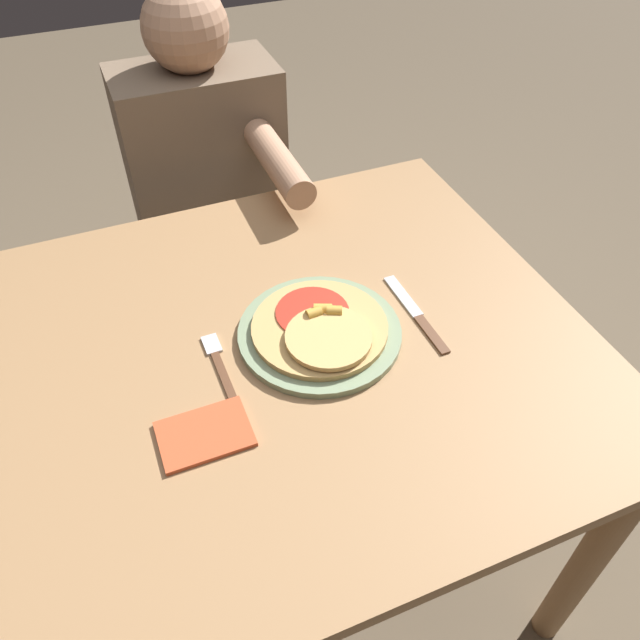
{
  "coord_description": "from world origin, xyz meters",
  "views": [
    {
      "loc": [
        -0.25,
        -0.72,
        1.55
      ],
      "look_at": [
        0.04,
        -0.0,
        0.79
      ],
      "focal_mm": 35.0,
      "sensor_mm": 36.0,
      "label": 1
    }
  ],
  "objects_px": {
    "plate": "(320,333)",
    "person_diner": "(208,176)",
    "fork": "(220,365)",
    "dining_table": "(298,383)",
    "knife": "(417,314)",
    "pizza": "(322,329)"
  },
  "relations": [
    {
      "from": "plate",
      "to": "knife",
      "type": "distance_m",
      "value": 0.19
    },
    {
      "from": "plate",
      "to": "person_diner",
      "type": "xyz_separation_m",
      "value": [
        -0.02,
        0.74,
        -0.09
      ]
    },
    {
      "from": "plate",
      "to": "knife",
      "type": "xyz_separation_m",
      "value": [
        0.19,
        -0.02,
        -0.0
      ]
    },
    {
      "from": "knife",
      "to": "person_diner",
      "type": "bearing_deg",
      "value": 105.25
    },
    {
      "from": "fork",
      "to": "person_diner",
      "type": "height_order",
      "value": "person_diner"
    },
    {
      "from": "pizza",
      "to": "person_diner",
      "type": "xyz_separation_m",
      "value": [
        -0.02,
        0.74,
        -0.11
      ]
    },
    {
      "from": "pizza",
      "to": "fork",
      "type": "relative_size",
      "value": 1.38
    },
    {
      "from": "person_diner",
      "to": "fork",
      "type": "bearing_deg",
      "value": -102.59
    },
    {
      "from": "person_diner",
      "to": "plate",
      "type": "bearing_deg",
      "value": -88.4
    },
    {
      "from": "fork",
      "to": "person_diner",
      "type": "bearing_deg",
      "value": 77.41
    },
    {
      "from": "dining_table",
      "to": "knife",
      "type": "bearing_deg",
      "value": -5.01
    },
    {
      "from": "plate",
      "to": "person_diner",
      "type": "relative_size",
      "value": 0.26
    },
    {
      "from": "plate",
      "to": "fork",
      "type": "relative_size",
      "value": 1.67
    },
    {
      "from": "dining_table",
      "to": "plate",
      "type": "height_order",
      "value": "plate"
    },
    {
      "from": "fork",
      "to": "plate",
      "type": "bearing_deg",
      "value": 0.26
    },
    {
      "from": "plate",
      "to": "knife",
      "type": "height_order",
      "value": "plate"
    },
    {
      "from": "pizza",
      "to": "knife",
      "type": "distance_m",
      "value": 0.19
    },
    {
      "from": "dining_table",
      "to": "fork",
      "type": "height_order",
      "value": "fork"
    },
    {
      "from": "fork",
      "to": "person_diner",
      "type": "distance_m",
      "value": 0.76
    },
    {
      "from": "person_diner",
      "to": "pizza",
      "type": "bearing_deg",
      "value": -88.37
    },
    {
      "from": "pizza",
      "to": "fork",
      "type": "height_order",
      "value": "pizza"
    },
    {
      "from": "dining_table",
      "to": "fork",
      "type": "xyz_separation_m",
      "value": [
        -0.14,
        -0.0,
        0.12
      ]
    }
  ]
}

